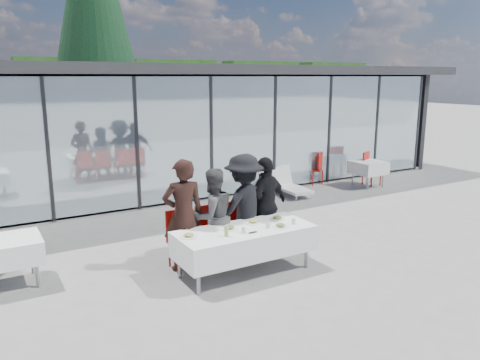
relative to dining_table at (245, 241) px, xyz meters
name	(u,v)px	position (x,y,z in m)	size (l,w,h in m)	color
ground	(263,258)	(0.60, 0.36, -0.54)	(90.00, 90.00, 0.00)	gray
pavilion	(181,107)	(2.60, 8.52, 1.61)	(14.80, 8.80, 3.44)	gray
treeline	(3,91)	(-1.40, 28.36, 1.66)	(62.50, 2.00, 4.40)	#163A12
dining_table	(245,241)	(0.00, 0.00, 0.00)	(2.26, 0.96, 0.75)	white
diner_a	(183,215)	(-0.80, 0.62, 0.40)	(0.68, 0.68, 1.87)	black
diner_chair_a	(181,236)	(-0.80, 0.75, 0.00)	(0.44, 0.44, 0.97)	#B3120B
diner_b	(213,217)	(-0.26, 0.62, 0.29)	(0.81, 0.81, 1.66)	#4A4A4A
diner_chair_b	(209,231)	(-0.26, 0.75, 0.00)	(0.44, 0.44, 0.97)	#B3120B
diner_c	(244,206)	(0.36, 0.62, 0.39)	(1.20, 1.20, 1.85)	black
diner_chair_c	(240,225)	(0.36, 0.75, 0.00)	(0.44, 0.44, 0.97)	#B3120B
diner_d	(266,205)	(0.82, 0.62, 0.34)	(1.03, 1.03, 1.76)	black
diner_chair_d	(262,221)	(0.82, 0.75, 0.00)	(0.44, 0.44, 0.97)	#B3120B
plate_a	(189,236)	(-0.95, 0.08, 0.24)	(0.27, 0.27, 0.07)	white
plate_b	(230,228)	(-0.23, 0.08, 0.24)	(0.27, 0.27, 0.07)	white
plate_c	(253,222)	(0.27, 0.17, 0.24)	(0.27, 0.27, 0.07)	white
plate_d	(278,218)	(0.74, 0.14, 0.24)	(0.27, 0.27, 0.07)	white
plate_extra	(280,226)	(0.54, -0.24, 0.24)	(0.27, 0.27, 0.07)	white
juice_bottle	(226,232)	(-0.43, -0.18, 0.29)	(0.06, 0.06, 0.16)	#89B64C
drinking_glasses	(269,225)	(0.35, -0.19, 0.26)	(1.02, 0.12, 0.10)	silver
folded_eyeglasses	(253,232)	(0.00, -0.24, 0.22)	(0.14, 0.03, 0.01)	black
spare_table_left	(11,250)	(-3.31, 1.41, 0.02)	(0.86, 0.86, 0.74)	white
spare_table_right	(368,168)	(6.27, 3.47, 0.02)	(0.86, 0.86, 0.74)	white
spare_chair_a	(369,167)	(6.47, 3.62, 0.00)	(0.58, 0.58, 0.97)	#B3120B
spare_chair_b	(317,167)	(5.14, 4.41, 0.00)	(0.60, 0.60, 0.97)	#B3120B
lounger	(288,184)	(3.75, 3.92, -0.28)	(0.69, 1.37, 0.72)	white
conifer_tree	(93,2)	(1.10, 13.36, 5.45)	(4.00, 4.00, 10.50)	#382316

